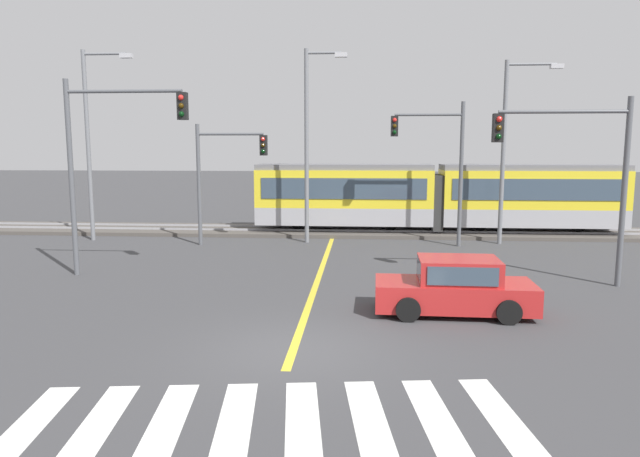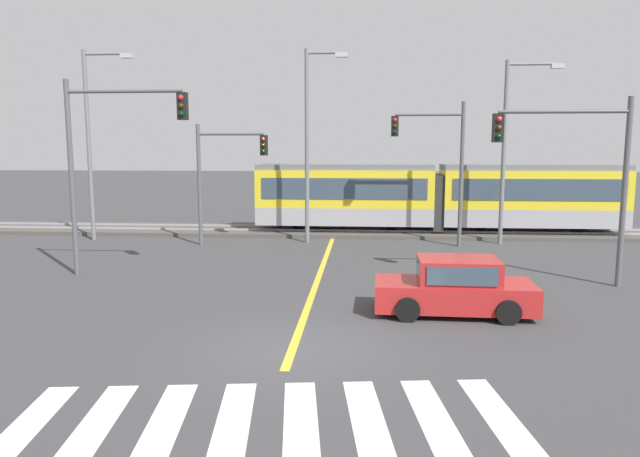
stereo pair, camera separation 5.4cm
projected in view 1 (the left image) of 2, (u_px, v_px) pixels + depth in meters
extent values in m
plane|color=#3D3D3F|center=(293.00, 350.00, 12.56)|extent=(200.00, 200.00, 0.00)
cube|color=#4C4742|center=(334.00, 231.00, 30.05)|extent=(120.00, 4.00, 0.18)
cube|color=#939399|center=(333.00, 230.00, 29.32)|extent=(120.00, 0.08, 0.10)
cube|color=#939399|center=(335.00, 227.00, 30.74)|extent=(120.00, 0.08, 0.10)
cube|color=#9E9EA3|center=(344.00, 215.00, 29.89)|extent=(9.00, 2.60, 0.90)
cube|color=yellow|center=(344.00, 188.00, 29.69)|extent=(9.00, 2.60, 1.90)
cube|color=#384756|center=(343.00, 189.00, 28.38)|extent=(8.28, 0.04, 1.04)
cube|color=slate|center=(344.00, 167.00, 29.54)|extent=(9.00, 2.39, 0.28)
cylinder|color=black|center=(391.00, 223.00, 29.76)|extent=(0.70, 0.20, 0.70)
cylinder|color=black|center=(297.00, 223.00, 30.14)|extent=(0.70, 0.20, 0.70)
cube|color=#9E9EA3|center=(529.00, 216.00, 29.17)|extent=(9.00, 2.60, 0.90)
cube|color=yellow|center=(531.00, 189.00, 28.98)|extent=(9.00, 2.60, 1.90)
cube|color=#384756|center=(538.00, 190.00, 27.67)|extent=(8.28, 0.04, 1.04)
cube|color=slate|center=(532.00, 167.00, 28.83)|extent=(9.00, 2.39, 0.28)
cylinder|color=black|center=(578.00, 225.00, 29.05)|extent=(0.70, 0.20, 0.70)
cylinder|color=black|center=(480.00, 224.00, 29.42)|extent=(0.70, 0.20, 0.70)
cube|color=#2D2D2D|center=(436.00, 202.00, 29.43)|extent=(0.50, 2.34, 2.80)
cube|color=silver|center=(31.00, 423.00, 9.23)|extent=(0.90, 2.85, 0.01)
cube|color=silver|center=(100.00, 422.00, 9.28)|extent=(0.90, 2.85, 0.01)
cube|color=silver|center=(168.00, 420.00, 9.33)|extent=(0.90, 2.85, 0.01)
cube|color=silver|center=(236.00, 419.00, 9.38)|extent=(0.90, 2.85, 0.01)
cube|color=silver|center=(302.00, 417.00, 9.43)|extent=(0.90, 2.85, 0.01)
cube|color=silver|center=(368.00, 416.00, 9.49)|extent=(0.90, 2.85, 0.01)
cube|color=silver|center=(434.00, 414.00, 9.54)|extent=(0.90, 2.85, 0.01)
cube|color=silver|center=(498.00, 413.00, 9.59)|extent=(0.90, 2.85, 0.01)
cube|color=gold|center=(319.00, 277.00, 19.74)|extent=(0.20, 16.92, 0.01)
cube|color=#B22323|center=(454.00, 295.00, 15.31)|extent=(4.24, 1.79, 0.72)
cube|color=#B22323|center=(458.00, 270.00, 15.20)|extent=(2.13, 1.57, 0.64)
cube|color=#384756|center=(421.00, 269.00, 15.30)|extent=(0.13, 1.43, 0.52)
cube|color=#384756|center=(463.00, 277.00, 14.44)|extent=(1.79, 0.08, 0.48)
cylinder|color=black|center=(408.00, 309.00, 14.62)|extent=(0.64, 0.23, 0.64)
cylinder|color=black|center=(405.00, 293.00, 16.30)|extent=(0.64, 0.23, 0.64)
cylinder|color=black|center=(509.00, 312.00, 14.38)|extent=(0.64, 0.23, 0.64)
cylinder|color=black|center=(495.00, 295.00, 16.05)|extent=(0.64, 0.23, 0.64)
cylinder|color=#515459|center=(624.00, 193.00, 18.01)|extent=(0.18, 0.18, 6.02)
cylinder|color=#515459|center=(564.00, 112.00, 17.81)|extent=(4.00, 0.12, 0.12)
cube|color=black|center=(498.00, 128.00, 18.03)|extent=(0.32, 0.28, 0.90)
sphere|color=red|center=(499.00, 119.00, 17.84)|extent=(0.18, 0.18, 0.18)
sphere|color=#3A2706|center=(499.00, 128.00, 17.88)|extent=(0.18, 0.18, 0.18)
sphere|color=black|center=(499.00, 137.00, 17.92)|extent=(0.18, 0.18, 0.18)
cylinder|color=#515459|center=(461.00, 175.00, 25.53)|extent=(0.18, 0.18, 6.47)
cylinder|color=#515459|center=(429.00, 115.00, 25.27)|extent=(3.00, 0.12, 0.12)
cube|color=black|center=(394.00, 126.00, 25.45)|extent=(0.32, 0.28, 0.90)
sphere|color=red|center=(395.00, 120.00, 25.27)|extent=(0.18, 0.18, 0.18)
sphere|color=#3A2706|center=(395.00, 126.00, 25.30)|extent=(0.18, 0.18, 0.18)
sphere|color=black|center=(395.00, 132.00, 25.34)|extent=(0.18, 0.18, 0.18)
cylinder|color=#515459|center=(199.00, 185.00, 25.95)|extent=(0.18, 0.18, 5.51)
cylinder|color=#515459|center=(230.00, 134.00, 25.52)|extent=(3.00, 0.12, 0.12)
cube|color=black|center=(264.00, 145.00, 25.47)|extent=(0.32, 0.28, 0.90)
sphere|color=red|center=(263.00, 139.00, 25.29)|extent=(0.18, 0.18, 0.18)
sphere|color=#3A2706|center=(263.00, 145.00, 25.33)|extent=(0.18, 0.18, 0.18)
sphere|color=black|center=(263.00, 151.00, 25.36)|extent=(0.18, 0.18, 0.18)
cylinder|color=#515459|center=(71.00, 179.00, 19.62)|extent=(0.18, 0.18, 6.74)
cylinder|color=#515459|center=(124.00, 91.00, 19.06)|extent=(4.00, 0.12, 0.12)
cube|color=black|center=(183.00, 106.00, 18.98)|extent=(0.32, 0.28, 0.90)
sphere|color=red|center=(181.00, 97.00, 18.79)|extent=(0.18, 0.18, 0.18)
sphere|color=#3A2706|center=(181.00, 106.00, 18.83)|extent=(0.18, 0.18, 0.18)
sphere|color=black|center=(181.00, 114.00, 18.87)|extent=(0.18, 0.18, 0.18)
cylinder|color=slate|center=(88.00, 147.00, 27.08)|extent=(0.20, 0.20, 8.96)
cylinder|color=slate|center=(104.00, 54.00, 26.40)|extent=(2.06, 0.12, 0.12)
cube|color=#B2B2B7|center=(126.00, 56.00, 26.34)|extent=(0.56, 0.28, 0.20)
cylinder|color=slate|center=(307.00, 148.00, 26.43)|extent=(0.20, 0.20, 8.91)
cylinder|color=slate|center=(324.00, 53.00, 25.77)|extent=(1.58, 0.12, 0.12)
cube|color=#B2B2B7|center=(341.00, 55.00, 25.73)|extent=(0.56, 0.28, 0.20)
cylinder|color=slate|center=(503.00, 154.00, 26.06)|extent=(0.20, 0.20, 8.35)
cylinder|color=slate|center=(532.00, 64.00, 25.42)|extent=(2.17, 0.12, 0.12)
cube|color=#B2B2B7|center=(557.00, 66.00, 25.36)|extent=(0.56, 0.28, 0.20)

